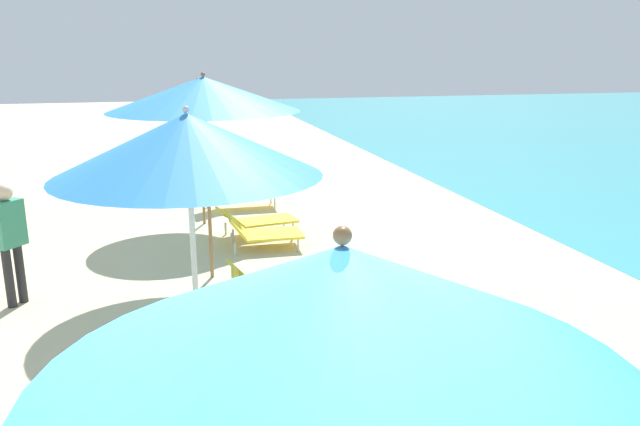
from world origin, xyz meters
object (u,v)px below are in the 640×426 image
(umbrella_second, at_px, (188,145))
(person_walking_near, at_px, (9,233))
(lounger_second_shoreside, at_px, (293,304))
(lounger_farthest_inland, at_px, (256,220))
(lounger_farthest_shoreside, at_px, (239,191))
(lounger_second_inland, at_px, (313,416))
(umbrella_third, at_px, (204,94))
(umbrella_nearest, at_px, (342,316))
(lounger_third_inland, at_px, (282,283))
(umbrella_farthest, at_px, (198,96))
(lounger_third_shoreside, at_px, (262,232))
(beach_ball, at_px, (556,382))

(umbrella_second, bearing_deg, person_walking_near, 127.11)
(lounger_second_shoreside, height_order, lounger_farthest_inland, lounger_second_shoreside)
(lounger_farthest_inland, bearing_deg, lounger_farthest_shoreside, 82.82)
(lounger_second_inland, xyz_separation_m, umbrella_third, (-0.45, 4.17, 2.22))
(lounger_second_shoreside, bearing_deg, umbrella_nearest, -94.35)
(umbrella_third, bearing_deg, lounger_second_shoreside, -68.43)
(umbrella_third, distance_m, lounger_farthest_shoreside, 4.51)
(umbrella_second, height_order, lounger_farthest_inland, umbrella_second)
(umbrella_nearest, distance_m, lounger_third_inland, 5.74)
(lounger_second_inland, distance_m, lounger_farthest_inland, 6.09)
(lounger_farthest_shoreside, height_order, lounger_farthest_inland, lounger_farthest_shoreside)
(umbrella_second, relative_size, lounger_third_inland, 1.86)
(umbrella_second, xyz_separation_m, umbrella_third, (0.36, 3.14, 0.21))
(lounger_third_inland, relative_size, person_walking_near, 0.92)
(lounger_second_shoreside, distance_m, lounger_farthest_inland, 3.84)
(umbrella_second, xyz_separation_m, lounger_second_inland, (0.81, -1.03, -2.01))
(umbrella_farthest, bearing_deg, lounger_farthest_inland, -49.61)
(lounger_third_shoreside, relative_size, lounger_farthest_shoreside, 0.82)
(person_walking_near, bearing_deg, beach_ball, 4.45)
(umbrella_second, relative_size, person_walking_near, 1.71)
(lounger_farthest_shoreside, bearing_deg, lounger_third_shoreside, -88.37)
(person_walking_near, xyz_separation_m, beach_ball, (5.25, -3.56, -0.79))
(lounger_second_shoreside, distance_m, person_walking_near, 3.63)
(lounger_second_shoreside, xyz_separation_m, person_walking_near, (-3.22, 1.56, 0.62))
(lounger_second_shoreside, xyz_separation_m, umbrella_third, (-0.76, 1.93, 2.23))
(lounger_third_inland, bearing_deg, umbrella_nearest, -110.49)
(lounger_third_shoreside, bearing_deg, lounger_farthest_shoreside, 92.33)
(lounger_third_inland, distance_m, lounger_farthest_shoreside, 5.11)
(umbrella_third, relative_size, beach_ball, 9.72)
(umbrella_nearest, distance_m, umbrella_third, 6.59)
(umbrella_nearest, relative_size, lounger_third_shoreside, 2.15)
(lounger_third_inland, xyz_separation_m, lounger_farthest_inland, (0.16, 3.16, -0.04))
(lounger_second_inland, bearing_deg, person_walking_near, 124.07)
(lounger_third_shoreside, xyz_separation_m, lounger_third_inland, (-0.14, -2.41, 0.04))
(lounger_farthest_shoreside, bearing_deg, beach_ball, -75.31)
(umbrella_third, distance_m, umbrella_farthest, 2.88)
(umbrella_nearest, xyz_separation_m, umbrella_farthest, (0.14, 9.46, 0.06))
(umbrella_farthest, xyz_separation_m, lounger_farthest_inland, (0.83, -0.97, -2.06))
(umbrella_second, bearing_deg, beach_ball, -14.16)
(umbrella_third, height_order, lounger_third_inland, umbrella_third)
(umbrella_nearest, height_order, beach_ball, umbrella_nearest)
(lounger_second_shoreside, xyz_separation_m, lounger_third_shoreside, (0.14, 3.08, -0.04))
(lounger_second_shoreside, bearing_deg, lounger_farthest_shoreside, 94.60)
(umbrella_nearest, distance_m, lounger_third_shoreside, 8.05)
(person_walking_near, bearing_deg, lounger_third_shoreside, 63.03)
(lounger_second_shoreside, relative_size, person_walking_near, 1.00)
(lounger_second_shoreside, xyz_separation_m, lounger_farthest_inland, (0.16, 3.84, -0.04))
(lounger_third_inland, relative_size, lounger_farthest_shoreside, 0.97)
(lounger_second_shoreside, distance_m, umbrella_third, 3.05)
(lounger_third_inland, bearing_deg, umbrella_second, -132.72)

